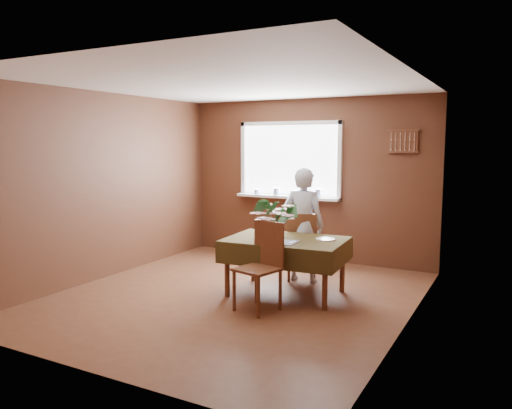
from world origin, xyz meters
The scene contains 15 objects.
floor centered at (0.00, 0.00, 0.00)m, with size 4.50×4.50×0.00m, color #552F1D.
ceiling centered at (0.00, 0.00, 2.50)m, with size 4.50×4.50×0.00m, color white.
wall_back centered at (0.00, 2.25, 1.25)m, with size 4.00×4.00×0.00m, color brown.
wall_front centered at (0.00, -2.25, 1.25)m, with size 4.00×4.00×0.00m, color brown.
wall_left centered at (-2.00, 0.00, 1.25)m, with size 4.50×4.50×0.00m, color brown.
wall_right centered at (2.00, 0.00, 1.25)m, with size 4.50×4.50×0.00m, color brown.
window_assembly centered at (-0.29, 2.20, 1.36)m, with size 1.72×0.20×1.22m.
spoon_rack centered at (1.45, 2.22, 1.85)m, with size 0.44×0.05×0.33m.
dining_table centered at (0.50, 0.38, 0.60)m, with size 1.47×1.06×0.69m.
chair_far centered at (0.42, 1.04, 0.50)m, with size 0.52×0.52×0.91m.
chair_near centered at (0.49, -0.22, 0.53)m, with size 0.50×0.50×0.97m.
seated_woman centered at (0.45, 1.03, 0.75)m, with size 0.55×0.36×1.51m, color white.
flower_bouquet centered at (0.47, 0.16, 0.97)m, with size 0.51×0.51×0.43m.
side_plate centered at (0.94, 0.55, 0.69)m, with size 0.23×0.23×0.01m, color white.
table_knife centered at (0.68, 0.25, 0.69)m, with size 0.02×0.22×0.00m, color silver.
Camera 1 is at (2.95, -4.97, 1.82)m, focal length 35.00 mm.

